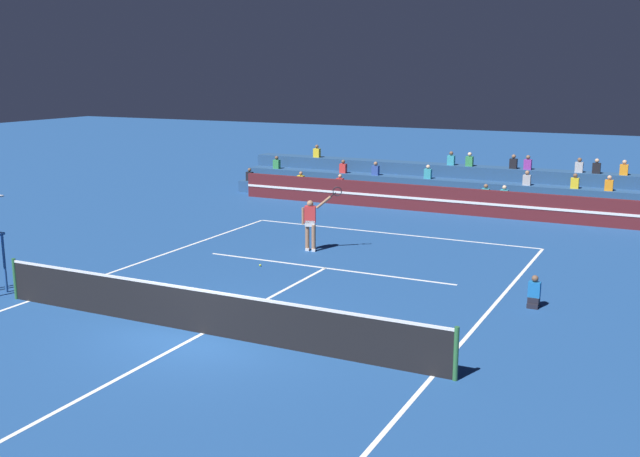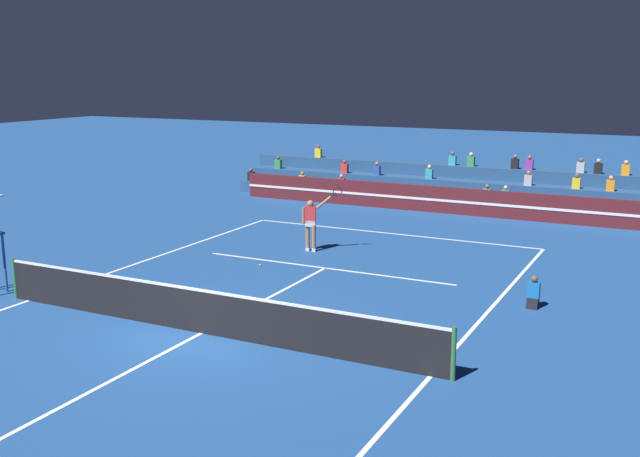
{
  "view_description": "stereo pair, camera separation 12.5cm",
  "coord_description": "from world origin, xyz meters",
  "views": [
    {
      "loc": [
        9.65,
        -13.4,
        5.96
      ],
      "look_at": [
        -0.43,
        6.92,
        1.1
      ],
      "focal_mm": 42.0,
      "sensor_mm": 36.0,
      "label": 1
    },
    {
      "loc": [
        9.76,
        -13.35,
        5.96
      ],
      "look_at": [
        -0.43,
        6.92,
        1.1
      ],
      "focal_mm": 42.0,
      "sensor_mm": 36.0,
      "label": 2
    }
  ],
  "objects": [
    {
      "name": "tennis_net",
      "position": [
        0.0,
        0.0,
        0.54
      ],
      "size": [
        12.0,
        0.1,
        1.1
      ],
      "color": "#2D6B38",
      "rests_on": "ground"
    },
    {
      "name": "court_lines",
      "position": [
        0.0,
        0.0,
        0.0
      ],
      "size": [
        11.1,
        23.9,
        0.01
      ],
      "color": "white",
      "rests_on": "ground"
    },
    {
      "name": "tennis_ball",
      "position": [
        -1.89,
        5.72,
        0.03
      ],
      "size": [
        0.07,
        0.07,
        0.07
      ],
      "primitive_type": "sphere",
      "color": "#C6DB33",
      "rests_on": "ground"
    },
    {
      "name": "sponsor_banner_wall",
      "position": [
        0.0,
        16.66,
        0.55
      ],
      "size": [
        18.0,
        0.26,
        1.1
      ],
      "color": "#51191E",
      "rests_on": "ground"
    },
    {
      "name": "ball_kid_courtside",
      "position": [
        6.43,
        5.35,
        0.33
      ],
      "size": [
        0.3,
        0.36,
        0.84
      ],
      "color": "black",
      "rests_on": "ground"
    },
    {
      "name": "tennis_player",
      "position": [
        -1.39,
        8.21,
        0.98
      ],
      "size": [
        1.32,
        0.56,
        2.24
      ],
      "color": "#9E7051",
      "rests_on": "ground"
    },
    {
      "name": "ground_plane",
      "position": [
        0.0,
        0.0,
        0.0
      ],
      "size": [
        120.0,
        120.0,
        0.0
      ],
      "primitive_type": "plane",
      "color": "navy"
    },
    {
      "name": "bleacher_stand",
      "position": [
        0.02,
        19.2,
        0.65
      ],
      "size": [
        20.29,
        2.85,
        2.28
      ],
      "color": "navy",
      "rests_on": "ground"
    }
  ]
}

